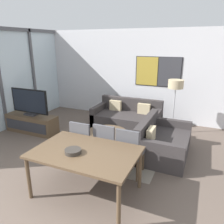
# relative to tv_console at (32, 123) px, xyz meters

# --- Properties ---
(wall_back) EXTENTS (7.62, 0.09, 2.80)m
(wall_back) POSITION_rel_tv_console_xyz_m (2.48, 2.38, 1.16)
(wall_back) COLOR silver
(wall_back) RESTS_ON ground_plane
(area_rug) EXTENTS (2.62, 2.02, 0.01)m
(area_rug) POSITION_rel_tv_console_xyz_m (2.31, -0.01, -0.24)
(area_rug) COLOR gray
(area_rug) RESTS_ON ground_plane
(tv_console) EXTENTS (1.49, 0.48, 0.49)m
(tv_console) POSITION_rel_tv_console_xyz_m (0.00, 0.00, 0.00)
(tv_console) COLOR brown
(tv_console) RESTS_ON ground_plane
(television) EXTENTS (1.17, 0.20, 0.73)m
(television) POSITION_rel_tv_console_xyz_m (0.00, 0.00, 0.61)
(television) COLOR #2D2D33
(television) RESTS_ON tv_console
(sofa_main) EXTENTS (1.90, 0.99, 0.81)m
(sofa_main) POSITION_rel_tv_console_xyz_m (2.31, 1.43, 0.02)
(sofa_main) COLOR #383333
(sofa_main) RESTS_ON ground_plane
(sofa_side) EXTENTS (0.99, 1.53, 0.81)m
(sofa_side) POSITION_rel_tv_console_xyz_m (3.55, 0.17, 0.02)
(sofa_side) COLOR #383333
(sofa_side) RESTS_ON ground_plane
(coffee_table) EXTENTS (0.99, 0.99, 0.38)m
(coffee_table) POSITION_rel_tv_console_xyz_m (2.31, -0.01, 0.04)
(coffee_table) COLOR brown
(coffee_table) RESTS_ON ground_plane
(dining_table) EXTENTS (1.65, 1.08, 0.77)m
(dining_table) POSITION_rel_tv_console_xyz_m (2.70, -1.65, 0.45)
(dining_table) COLOR brown
(dining_table) RESTS_ON ground_plane
(dining_chair_left) EXTENTS (0.46, 0.46, 0.96)m
(dining_chair_left) POSITION_rel_tv_console_xyz_m (2.23, -0.94, 0.29)
(dining_chair_left) COLOR #4C4C51
(dining_chair_left) RESTS_ON ground_plane
(dining_chair_centre) EXTENTS (0.46, 0.46, 0.96)m
(dining_chair_centre) POSITION_rel_tv_console_xyz_m (2.70, -0.87, 0.29)
(dining_chair_centre) COLOR #4C4C51
(dining_chair_centre) RESTS_ON ground_plane
(dining_chair_right) EXTENTS (0.46, 0.46, 0.96)m
(dining_chair_right) POSITION_rel_tv_console_xyz_m (3.18, -0.91, 0.29)
(dining_chair_right) COLOR #4C4C51
(dining_chair_right) RESTS_ON ground_plane
(fruit_bowl) EXTENTS (0.26, 0.26, 0.07)m
(fruit_bowl) POSITION_rel_tv_console_xyz_m (2.57, -1.79, 0.56)
(fruit_bowl) COLOR #332D28
(fruit_bowl) RESTS_ON dining_table
(floor_lamp) EXTENTS (0.39, 0.39, 1.48)m
(floor_lamp) POSITION_rel_tv_console_xyz_m (3.59, 1.47, 1.03)
(floor_lamp) COLOR #2D2D33
(floor_lamp) RESTS_ON ground_plane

